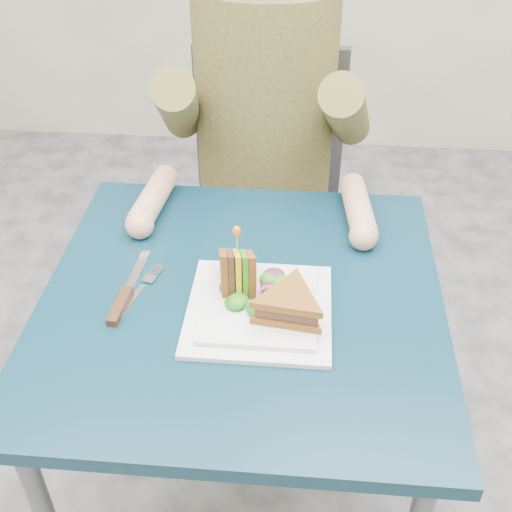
# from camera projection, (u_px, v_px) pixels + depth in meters

# --- Properties ---
(ground) EXTENTS (4.00, 4.00, 0.00)m
(ground) POSITION_uv_depth(u_px,v_px,m) (246.00, 507.00, 1.65)
(ground) COLOR #505053
(ground) RESTS_ON ground
(table) EXTENTS (0.75, 0.75, 0.73)m
(table) POSITION_uv_depth(u_px,v_px,m) (242.00, 326.00, 1.25)
(table) COLOR #082230
(table) RESTS_ON ground
(chair) EXTENTS (0.42, 0.40, 0.93)m
(chair) POSITION_uv_depth(u_px,v_px,m) (266.00, 193.00, 1.84)
(chair) COLOR #47474C
(chair) RESTS_ON ground
(diner) EXTENTS (0.54, 0.59, 0.74)m
(diner) POSITION_uv_depth(u_px,v_px,m) (265.00, 85.00, 1.52)
(diner) COLOR #4E4823
(diner) RESTS_ON chair
(plate) EXTENTS (0.26, 0.26, 0.02)m
(plate) POSITION_uv_depth(u_px,v_px,m) (259.00, 308.00, 1.16)
(plate) COLOR white
(plate) RESTS_ON table
(sandwich_flat) EXTENTS (0.16, 0.16, 0.05)m
(sandwich_flat) POSITION_uv_depth(u_px,v_px,m) (290.00, 305.00, 1.11)
(sandwich_flat) COLOR brown
(sandwich_flat) RESTS_ON plate
(sandwich_upright) EXTENTS (0.09, 0.14, 0.14)m
(sandwich_upright) POSITION_uv_depth(u_px,v_px,m) (238.00, 272.00, 1.17)
(sandwich_upright) COLOR brown
(sandwich_upright) RESTS_ON plate
(fork) EXTENTS (0.07, 0.18, 0.01)m
(fork) POSITION_uv_depth(u_px,v_px,m) (136.00, 295.00, 1.20)
(fork) COLOR silver
(fork) RESTS_ON table
(knife) EXTENTS (0.03, 0.22, 0.02)m
(knife) POSITION_uv_depth(u_px,v_px,m) (123.00, 299.00, 1.18)
(knife) COLOR silver
(knife) RESTS_ON table
(toothpick) EXTENTS (0.01, 0.01, 0.06)m
(toothpick) POSITION_uv_depth(u_px,v_px,m) (237.00, 244.00, 1.13)
(toothpick) COLOR tan
(toothpick) RESTS_ON sandwich_upright
(toothpick_frill) EXTENTS (0.01, 0.01, 0.02)m
(toothpick_frill) POSITION_uv_depth(u_px,v_px,m) (237.00, 231.00, 1.11)
(toothpick_frill) COLOR orange
(toothpick_frill) RESTS_ON sandwich_upright
(lettuce_spill) EXTENTS (0.15, 0.13, 0.02)m
(lettuce_spill) POSITION_uv_depth(u_px,v_px,m) (262.00, 296.00, 1.15)
(lettuce_spill) COLOR #337A14
(lettuce_spill) RESTS_ON plate
(onion_ring) EXTENTS (0.04, 0.04, 0.02)m
(onion_ring) POSITION_uv_depth(u_px,v_px,m) (268.00, 296.00, 1.15)
(onion_ring) COLOR #9E4C7A
(onion_ring) RESTS_ON plate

